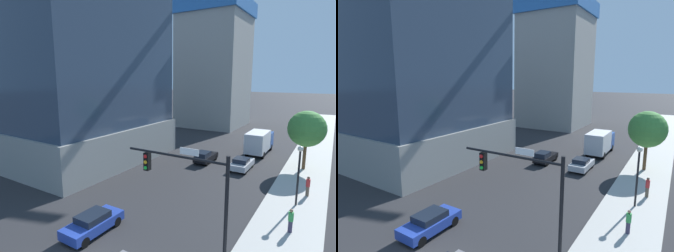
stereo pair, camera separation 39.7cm
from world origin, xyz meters
The scene contains 11 objects.
sidewalk centered at (8.78, 20.00, 0.07)m, with size 4.76×120.00×0.15m, color #B2AFA8.
construction_building centered at (-12.32, 48.07, 14.49)m, with size 20.91×14.46×34.82m.
traffic_light_pole centered at (4.74, 3.60, 4.80)m, with size 6.19×0.48×6.72m.
street_lamp centered at (8.91, 14.70, 3.49)m, with size 0.44×0.44×5.01m.
street_tree centered at (8.43, 25.07, 4.83)m, with size 4.07×4.07×6.73m.
car_blue centered at (-2.40, 3.18, 0.73)m, with size 1.82×4.35×1.42m.
car_black centered at (-2.40, 21.76, 0.75)m, with size 1.73×4.04×1.51m.
car_silver centered at (2.33, 21.50, 0.72)m, with size 1.86×4.12×1.44m.
box_truck centered at (2.33, 29.42, 1.79)m, with size 2.41×7.07×3.23m.
pedestrian_red_shirt centered at (9.52, 17.15, 1.07)m, with size 0.34×0.34×1.80m.
pedestrian_green_shirt centered at (9.10, 10.12, 1.00)m, with size 0.34×0.34×1.67m.
Camera 1 is at (11.00, -8.72, 10.52)m, focal length 29.15 mm.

